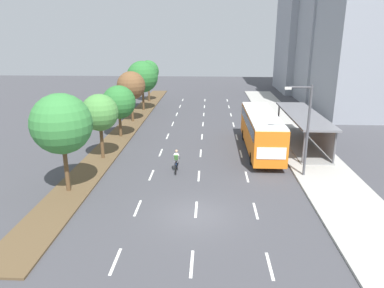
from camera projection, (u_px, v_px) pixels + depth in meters
ground_plane at (196, 216)px, 20.43m from camera, size 140.00×140.00×0.00m
median_strip at (129, 126)px, 39.89m from camera, size 2.60×52.00×0.12m
sidewalk_right at (287, 128)px, 39.07m from camera, size 4.50×52.00×0.15m
lane_divider_left at (168, 136)px, 36.28m from camera, size 0.14×43.88×0.01m
lane_divider_center at (202, 137)px, 36.12m from camera, size 0.14×43.88×0.01m
lane_divider_right at (237, 137)px, 35.96m from camera, size 0.14×43.88×0.01m
bus_shelter at (306, 126)px, 32.67m from camera, size 2.90×11.63×2.86m
bus at (261, 128)px, 31.15m from camera, size 2.54×11.29×3.37m
cyclist at (176, 162)px, 26.72m from camera, size 0.46×1.82×1.71m
median_tree_nearest at (61, 124)px, 22.13m from camera, size 3.80×3.80×6.40m
median_tree_second at (100, 113)px, 28.55m from camera, size 2.97×2.97×5.30m
median_tree_third at (119, 102)px, 34.90m from camera, size 3.27×3.27×5.08m
median_tree_fourth at (131, 86)px, 40.93m from camera, size 3.26×3.26×5.79m
median_tree_fifth at (142, 77)px, 47.07m from camera, size 4.13×4.13×6.50m
median_tree_farthest at (148, 71)px, 53.30m from camera, size 3.19×3.19×6.11m
streetlight at (306, 125)px, 24.85m from camera, size 1.91×0.24×6.50m
building_near_right at (372, 8)px, 42.24m from camera, size 9.95×11.32×25.79m
building_mid_right at (342, 27)px, 53.46m from camera, size 11.94×11.61×21.99m
building_far_right at (309, 26)px, 62.29m from camera, size 9.08×12.66×22.63m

